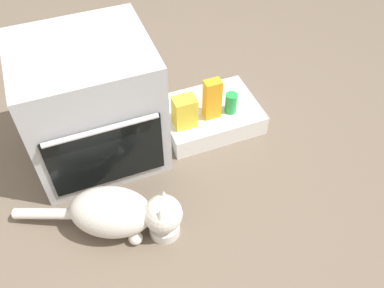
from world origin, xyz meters
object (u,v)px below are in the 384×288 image
at_px(cat, 121,213).
at_px(pantry_cabinet, 210,115).
at_px(soda_can, 231,103).
at_px(food_bowl, 165,227).
at_px(snack_bag, 185,112).
at_px(juice_carton, 212,99).
at_px(oven, 91,105).

bearing_deg(cat, pantry_cabinet, 64.40).
distance_m(pantry_cabinet, cat, 0.82).
bearing_deg(soda_can, food_bowl, -137.46).
bearing_deg(snack_bag, cat, -137.42).
relative_size(pantry_cabinet, soda_can, 4.51).
bearing_deg(soda_can, juice_carton, 177.20).
xyz_separation_m(oven, food_bowl, (0.16, -0.61, -0.30)).
height_order(cat, snack_bag, snack_bag).
bearing_deg(cat, food_bowl, 0.00).
relative_size(oven, pantry_cabinet, 1.23).
height_order(oven, juice_carton, oven).
bearing_deg(snack_bag, pantry_cabinet, 22.05).
relative_size(soda_can, snack_bag, 0.67).
relative_size(soda_can, juice_carton, 0.50).
distance_m(pantry_cabinet, juice_carton, 0.19).
bearing_deg(food_bowl, snack_bag, 60.21).
relative_size(oven, soda_can, 5.53).
distance_m(cat, soda_can, 0.86).
distance_m(pantry_cabinet, soda_can, 0.17).
bearing_deg(cat, snack_bag, 69.10).
height_order(pantry_cabinet, food_bowl, pantry_cabinet).
bearing_deg(food_bowl, cat, 153.49).
height_order(pantry_cabinet, soda_can, soda_can).
height_order(oven, snack_bag, oven).
height_order(food_bowl, snack_bag, snack_bag).
distance_m(soda_can, snack_bag, 0.27).
bearing_deg(snack_bag, soda_can, 0.79).
relative_size(oven, cat, 0.90).
xyz_separation_m(food_bowl, soda_can, (0.57, 0.52, 0.14)).
relative_size(food_bowl, juice_carton, 0.59).
xyz_separation_m(pantry_cabinet, snack_bag, (-0.18, -0.07, 0.15)).
height_order(cat, juice_carton, juice_carton).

